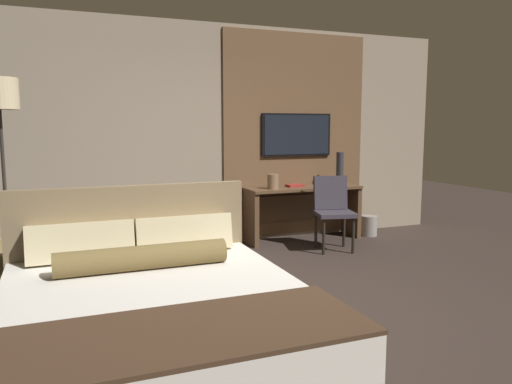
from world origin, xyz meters
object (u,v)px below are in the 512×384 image
book (295,185)px  waste_bin (369,226)px  desk (302,204)px  desk_chair (333,206)px  floor_lamp (0,112)px  vase_tall (340,169)px  vase_short (273,182)px  bed (155,322)px  tv (297,135)px

book → waste_bin: book is taller
desk → desk_chair: desk_chair is taller
floor_lamp → waste_bin: floor_lamp is taller
vase_tall → book: 0.66m
vase_short → book: (0.37, 0.12, -0.08)m
bed → book: bearing=50.7°
vase_short → book: 0.39m
floor_lamp → vase_short: (3.01, 0.76, -0.83)m
bed → vase_tall: bearing=43.0°
desk_chair → book: size_ratio=4.02×
floor_lamp → book: 3.61m
bed → vase_short: bearing=54.2°
bed → vase_short: bed is taller
vase_tall → waste_bin: vase_tall is taller
desk_chair → floor_lamp: bearing=-162.7°
desk → vase_tall: 0.70m
bed → floor_lamp: size_ratio=1.09×
floor_lamp → vase_tall: floor_lamp is taller
desk_chair → desk: bearing=113.8°
desk_chair → book: bearing=121.8°
tv → waste_bin: tv is taller
bed → floor_lamp: bearing=115.3°
vase_tall → vase_short: 1.00m
desk_chair → waste_bin: desk_chair is taller
desk → bed: bearing=-130.7°
tv → book: 0.69m
floor_lamp → waste_bin: 4.76m
bed → vase_tall: size_ratio=4.70×
desk → tv: (-0.00, 0.19, 0.92)m
bed → book: size_ratio=9.41×
vase_tall → desk_chair: bearing=-128.3°
desk → floor_lamp: floor_lamp is taller
tv → desk_chair: (0.11, -0.79, -0.86)m
tv → desk_chair: size_ratio=1.12×
vase_short → desk_chair: bearing=-41.6°
waste_bin → book: bearing=171.2°
desk → desk_chair: size_ratio=1.72×
vase_tall → book: (-0.62, 0.11, -0.21)m
book → tv: bearing=58.6°
desk → floor_lamp: bearing=-166.2°
floor_lamp → book: bearing=14.6°
bed → tv: 4.13m
floor_lamp → waste_bin: size_ratio=6.96×
tv → vase_tall: bearing=-27.9°
desk → waste_bin: bearing=-8.3°
tv → vase_tall: (0.52, -0.28, -0.46)m
desk → waste_bin: size_ratio=5.57×
tv → vase_short: tv is taller
floor_lamp → bed: bearing=-64.7°
bed → waste_bin: 4.45m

